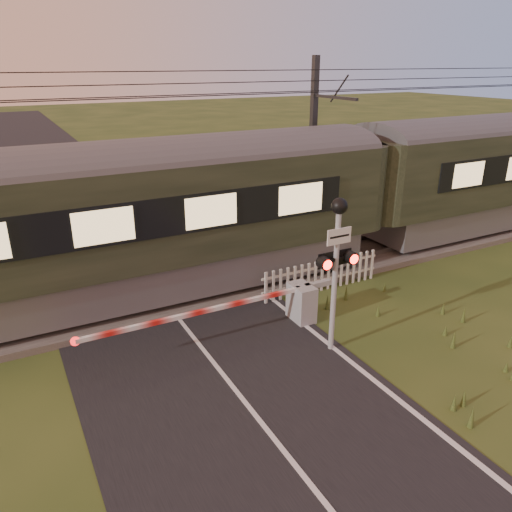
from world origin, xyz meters
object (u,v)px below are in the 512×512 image
picket_fence (322,275)px  catenary_mast (314,148)px  train (359,189)px  boom_gate (290,303)px  crossing_signal (337,249)px

picket_fence → catenary_mast: size_ratio=0.61×
train → picket_fence: train is taller
boom_gate → catenary_mast: bearing=52.1°
boom_gate → catenary_mast: 7.36m
train → picket_fence: size_ratio=11.18×
picket_fence → crossing_signal: bearing=-120.8°
picket_fence → catenary_mast: catenary_mast is taller
boom_gate → catenary_mast: size_ratio=1.01×
train → picket_fence: bearing=-145.3°
crossing_signal → picket_fence: crossing_signal is taller
train → picket_fence: (-2.73, -1.89, -1.87)m
train → boom_gate: (-4.57, -3.13, -1.80)m
picket_fence → boom_gate: bearing=-146.0°
train → picket_fence: 3.81m
train → catenary_mast: catenary_mast is taller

